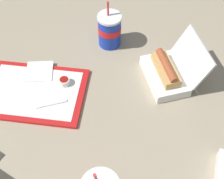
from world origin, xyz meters
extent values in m
plane|color=gray|center=(0.00, 0.00, 0.00)|extent=(3.20, 3.20, 0.00)
cube|color=red|center=(0.32, 0.00, 0.01)|extent=(0.38, 0.28, 0.01)
cube|color=white|center=(0.32, 0.00, 0.01)|extent=(0.33, 0.23, 0.00)
cylinder|color=white|center=(0.22, -0.05, 0.03)|extent=(0.04, 0.04, 0.02)
cylinder|color=#9E140F|center=(0.22, -0.05, 0.04)|extent=(0.03, 0.03, 0.01)
cube|color=white|center=(0.33, -0.09, 0.02)|extent=(0.12, 0.12, 0.00)
cube|color=white|center=(0.24, 0.04, 0.02)|extent=(0.10, 0.06, 0.00)
cube|color=white|center=(-0.14, -0.15, 0.02)|extent=(0.20, 0.24, 0.04)
cube|color=white|center=(-0.23, -0.19, 0.10)|extent=(0.14, 0.21, 0.12)
cube|color=tan|center=(-0.14, -0.15, 0.06)|extent=(0.12, 0.17, 0.03)
cylinder|color=#9E4728|center=(-0.14, -0.15, 0.08)|extent=(0.09, 0.15, 0.03)
cylinder|color=yellow|center=(-0.14, -0.15, 0.09)|extent=(0.06, 0.12, 0.01)
cylinder|color=red|center=(0.01, 0.35, 0.18)|extent=(0.01, 0.02, 0.06)
cylinder|color=#1938B7|center=(0.09, -0.31, 0.07)|extent=(0.09, 0.09, 0.13)
cylinder|color=red|center=(0.09, -0.31, 0.08)|extent=(0.09, 0.09, 0.03)
cylinder|color=white|center=(0.09, -0.31, 0.14)|extent=(0.10, 0.10, 0.01)
cylinder|color=red|center=(0.10, -0.31, 0.17)|extent=(0.01, 0.01, 0.06)
camera|label=1|loc=(-0.08, 0.62, 0.92)|focal=50.00mm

